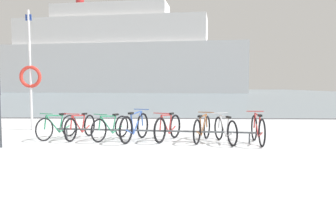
# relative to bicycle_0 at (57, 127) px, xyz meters

# --- Properties ---
(ground) EXTENTS (80.00, 132.00, 0.08)m
(ground) POSITION_rel_bicycle_0_xyz_m (2.70, 49.81, -0.38)
(ground) COLOR silver
(bike_rack) EXTENTS (5.63, 0.71, 0.31)m
(bike_rack) POSITION_rel_bicycle_0_xyz_m (2.80, -0.31, -0.07)
(bike_rack) COLOR #4C5156
(bike_rack) RESTS_ON ground
(bicycle_0) EXTENTS (0.73, 1.47, 0.76)m
(bicycle_0) POSITION_rel_bicycle_0_xyz_m (0.00, 0.00, 0.00)
(bicycle_0) COLOR black
(bicycle_0) RESTS_ON ground
(bicycle_1) EXTENTS (0.54, 1.69, 0.76)m
(bicycle_1) POSITION_rel_bicycle_0_xyz_m (0.68, -0.02, -0.00)
(bicycle_1) COLOR black
(bicycle_1) RESTS_ON ground
(bicycle_2) EXTENTS (0.80, 1.50, 0.76)m
(bicycle_2) POSITION_rel_bicycle_0_xyz_m (1.57, -0.15, -0.00)
(bicycle_2) COLOR black
(bicycle_2) RESTS_ON ground
(bicycle_3) EXTENTS (0.66, 1.70, 0.85)m
(bicycle_3) POSITION_rel_bicycle_0_xyz_m (2.27, -0.32, 0.04)
(bicycle_3) COLOR black
(bicycle_3) RESTS_ON ground
(bicycle_4) EXTENTS (0.74, 1.53, 0.80)m
(bicycle_4) POSITION_rel_bicycle_0_xyz_m (3.17, -0.24, 0.01)
(bicycle_4) COLOR black
(bicycle_4) RESTS_ON ground
(bicycle_5) EXTENTS (0.66, 1.60, 0.78)m
(bicycle_5) POSITION_rel_bicycle_0_xyz_m (4.11, -0.36, 0.01)
(bicycle_5) COLOR black
(bicycle_5) RESTS_ON ground
(bicycle_6) EXTENTS (0.53, 1.62, 0.77)m
(bicycle_6) POSITION_rel_bicycle_0_xyz_m (4.70, -0.56, 0.00)
(bicycle_6) COLOR black
(bicycle_6) RESTS_ON ground
(bicycle_7) EXTENTS (0.46, 1.67, 0.83)m
(bicycle_7) POSITION_rel_bicycle_0_xyz_m (5.54, -0.65, 0.03)
(bicycle_7) COLOR black
(bicycle_7) RESTS_ON ground
(rescue_post) EXTENTS (0.75, 0.11, 4.02)m
(rescue_post) POSITION_rel_bicycle_0_xyz_m (-1.53, 1.79, 1.57)
(rescue_post) COLOR silver
(rescue_post) RESTS_ON ground
(ferry_ship) EXTENTS (53.54, 15.75, 22.35)m
(ferry_ship) POSITION_rel_bicycle_0_xyz_m (-9.72, 60.31, 7.14)
(ferry_ship) COLOR silver
(ferry_ship) RESTS_ON ground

